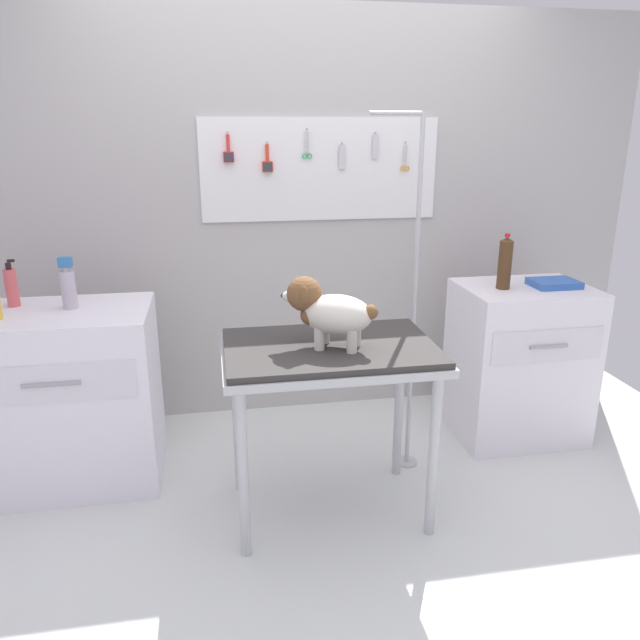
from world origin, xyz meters
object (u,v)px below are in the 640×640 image
object	(u,v)px
grooming_table	(330,365)
detangler_spray	(12,287)
counter_left	(71,397)
soda_bottle	(505,263)
grooming_arm	(412,314)
dog	(328,311)
cabinet_right	(519,362)

from	to	relation	value
grooming_table	detangler_spray	size ratio (longest dim) A/B	4.05
counter_left	soda_bottle	bearing A→B (deg)	0.79
counter_left	grooming_arm	bearing A→B (deg)	-6.02
dog	counter_left	distance (m)	1.37
grooming_table	dog	size ratio (longest dim) A/B	2.31
grooming_table	grooming_arm	size ratio (longest dim) A/B	0.52
grooming_arm	dog	xyz separation A→B (m)	(-0.48, -0.34, 0.14)
grooming_arm	detangler_spray	xyz separation A→B (m)	(-1.86, 0.29, 0.14)
grooming_arm	dog	size ratio (longest dim) A/B	4.43
dog	soda_bottle	world-z (taller)	soda_bottle
counter_left	grooming_table	bearing A→B (deg)	-22.85
counter_left	detangler_spray	size ratio (longest dim) A/B	3.86
grooming_arm	soda_bottle	distance (m)	0.62
cabinet_right	soda_bottle	world-z (taller)	soda_bottle
dog	counter_left	xyz separation A→B (m)	(-1.16, 0.51, -0.52)
grooming_table	counter_left	world-z (taller)	counter_left
cabinet_right	grooming_table	bearing A→B (deg)	-155.26
grooming_table	detangler_spray	bearing A→B (deg)	156.26
grooming_arm	detangler_spray	world-z (taller)	grooming_arm
grooming_arm	counter_left	bearing A→B (deg)	173.98
grooming_arm	counter_left	xyz separation A→B (m)	(-1.63, 0.17, -0.38)
grooming_table	counter_left	distance (m)	1.30
grooming_table	grooming_arm	xyz separation A→B (m)	(0.46, 0.32, 0.10)
grooming_arm	counter_left	distance (m)	1.69
dog	soda_bottle	xyz separation A→B (m)	(1.04, 0.54, 0.04)
cabinet_right	detangler_spray	world-z (taller)	detangler_spray
detangler_spray	soda_bottle	distance (m)	2.42
cabinet_right	detangler_spray	bearing A→B (deg)	178.30
grooming_table	soda_bottle	distance (m)	1.19
grooming_table	counter_left	xyz separation A→B (m)	(-1.17, 0.49, -0.28)
grooming_arm	dog	distance (m)	0.60
grooming_table	detangler_spray	xyz separation A→B (m)	(-1.40, 0.61, 0.25)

